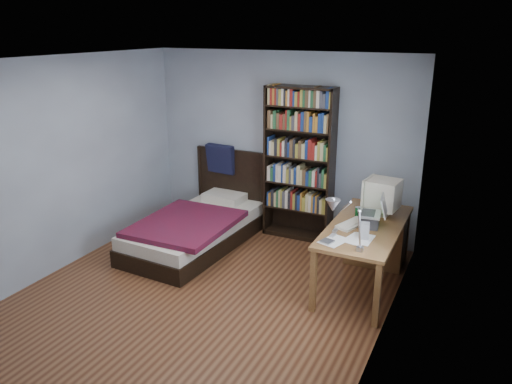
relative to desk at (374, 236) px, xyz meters
The scene contains 14 objects.
room 2.21m from the desk, 136.17° to the right, with size 4.20×4.24×2.50m.
desk is the anchor object (origin of this frame).
crt_monitor 0.56m from the desk, 43.00° to the right, with size 0.40×0.37×0.42m.
laptop 0.64m from the desk, 83.48° to the right, with size 0.33×0.33×0.37m.
desk_lamp 1.76m from the desk, 90.83° to the right, with size 0.25×0.56×0.66m.
keyboard 0.65m from the desk, 104.38° to the right, with size 0.16×0.41×0.03m, color beige.
speaker 0.94m from the desk, 85.00° to the right, with size 0.09×0.09×0.18m, color gray.
soda_can 0.49m from the desk, 116.36° to the right, with size 0.07×0.07×0.12m, color #073810.
mouse 0.40m from the desk, 101.40° to the right, with size 0.07×0.12×0.04m, color silver.
phone_silver 0.88m from the desk, 108.04° to the right, with size 0.04×0.09×0.02m, color silver.
phone_grey 1.01m from the desk, 104.31° to the right, with size 0.05×0.09×0.02m, color gray.
external_drive 1.18m from the desk, 102.11° to the right, with size 0.11×0.11×0.02m, color gray.
bookshelf 1.43m from the desk, 156.10° to the left, with size 0.93×0.30×2.07m.
bed 2.31m from the desk, behind, with size 1.18×2.16×1.16m.
Camera 1 is at (2.61, -4.14, 2.80)m, focal length 35.00 mm.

